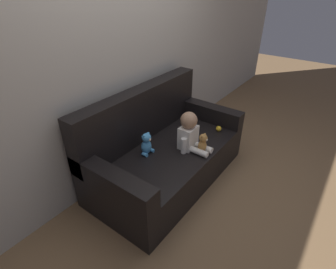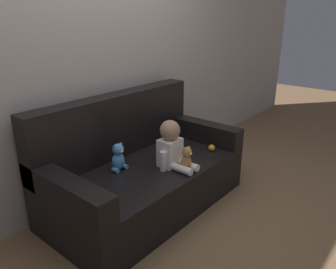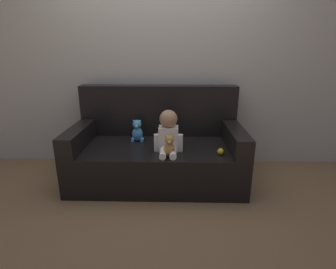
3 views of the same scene
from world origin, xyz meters
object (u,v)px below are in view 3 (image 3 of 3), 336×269
person_baby (168,133)px  teddy_bear_brown (169,147)px  couch (158,149)px  plush_toy_side (137,131)px  toy_ball (221,152)px

person_baby → teddy_bear_brown: size_ratio=1.93×
couch → teddy_bear_brown: size_ratio=8.40×
plush_toy_side → toy_ball: bearing=-24.2°
plush_toy_side → person_baby: bearing=-40.3°
plush_toy_side → couch: bearing=-9.2°
person_baby → teddy_bear_brown: (0.01, -0.15, -0.08)m
couch → plush_toy_side: 0.29m
toy_ball → person_baby: bearing=170.1°
couch → person_baby: size_ratio=4.35×
couch → teddy_bear_brown: (0.14, -0.40, 0.18)m
toy_ball → plush_toy_side: bearing=155.8°
plush_toy_side → toy_ball: 0.91m
person_baby → couch: bearing=116.1°
teddy_bear_brown → toy_ball: bearing=7.3°
person_baby → plush_toy_side: (-0.34, 0.29, -0.07)m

